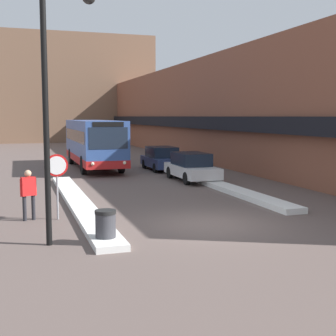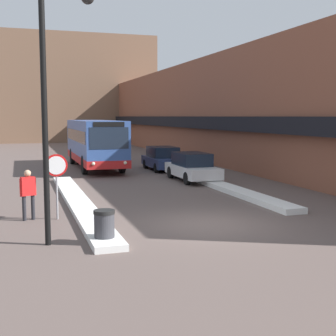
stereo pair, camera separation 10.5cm
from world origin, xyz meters
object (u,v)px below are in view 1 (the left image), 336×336
parked_car_front (192,167)px  pedestrian (28,190)px  parked_car_middle (162,159)px  stop_sign (57,172)px  city_bus (94,142)px  trash_bin (106,227)px  street_lamp (55,88)px

parked_car_front → pedestrian: pedestrian is taller
parked_car_middle → stop_sign: (-7.81, -13.10, 0.87)m
city_bus → stop_sign: (-3.73, -15.53, -0.15)m
city_bus → trash_bin: size_ratio=11.27×
parked_car_front → trash_bin: parked_car_front is taller
pedestrian → parked_car_front: bearing=24.4°
street_lamp → pedestrian: size_ratio=4.05×
city_bus → stop_sign: 15.98m
street_lamp → parked_car_front: bearing=53.4°
city_bus → stop_sign: bearing=-103.5°
street_lamp → pedestrian: (-0.70, 3.36, -3.23)m
street_lamp → trash_bin: size_ratio=7.33×
parked_car_middle → stop_sign: bearing=-120.8°
stop_sign → pedestrian: (-0.94, 0.17, -0.59)m
city_bus → parked_car_front: bearing=-62.6°
city_bus → parked_car_middle: (4.08, -2.44, -1.02)m
city_bus → parked_car_middle: city_bus is taller
stop_sign → pedestrian: bearing=169.7°
parked_car_middle → street_lamp: bearing=-116.3°
parked_car_front → parked_car_middle: bearing=90.0°
parked_car_middle → parked_car_front: bearing=-90.0°
parked_car_middle → pedestrian: pedestrian is taller
city_bus → trash_bin: 19.35m
pedestrian → trash_bin: pedestrian is taller
parked_car_front → street_lamp: 13.96m
parked_car_front → trash_bin: bearing=-121.3°
city_bus → pedestrian: 16.07m
parked_car_middle → stop_sign: stop_sign is taller
pedestrian → stop_sign: bearing=-26.5°
parked_car_front → parked_car_middle: parked_car_front is taller
parked_car_middle → street_lamp: (-8.05, -16.28, 3.51)m
stop_sign → trash_bin: size_ratio=2.36×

